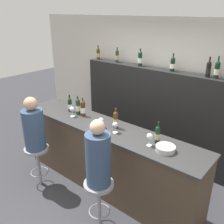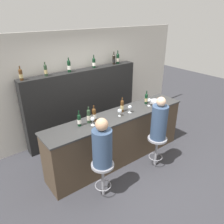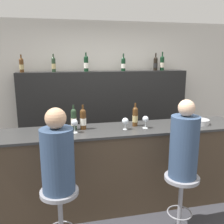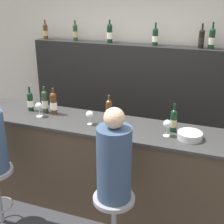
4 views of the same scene
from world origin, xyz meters
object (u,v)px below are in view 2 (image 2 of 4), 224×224
Objects in this scene: wine_bottle_counter_1 at (89,116)px; wine_bottle_backbar_5 at (118,58)px; wine_bottle_backbar_3 at (94,63)px; metal_bowl at (155,102)px; bar_stool_left at (103,171)px; wine_bottle_counter_4 at (146,99)px; wine_glass_3 at (149,101)px; wine_bottle_counter_2 at (94,115)px; wine_glass_0 at (93,119)px; wine_bottle_counter_3 at (122,106)px; wine_bottle_backbar_1 at (46,70)px; wine_glass_1 at (120,111)px; bar_stool_right at (157,144)px; wine_glass_2 at (130,107)px; guest_seated_left at (102,145)px; wine_bottle_backbar_4 at (114,59)px; wine_bottle_backbar_2 at (69,66)px; wine_bottle_counter_0 at (79,120)px; guest_seated_right at (159,121)px; wine_bottle_backbar_0 at (21,74)px.

wine_bottle_backbar_5 reaches higher than wine_bottle_counter_1.
metal_bowl is (0.70, -1.41, -0.73)m from wine_bottle_backbar_3.
wine_bottle_backbar_3 reaches higher than bar_stool_left.
wine_glass_3 is at bearing -106.74° from wine_bottle_counter_4.
wine_bottle_counter_2 is at bearing 174.52° from wine_glass_3.
wine_glass_0 is at bearing -132.02° from wine_bottle_counter_2.
wine_bottle_backbar_5 is at bearing 54.58° from wine_bottle_counter_3.
wine_bottle_backbar_1 is (-0.22, 1.29, 0.63)m from wine_bottle_counter_1.
bar_stool_right is (0.50, -0.60, -0.65)m from wine_glass_1.
wine_glass_2 reaches higher than metal_bowl.
guest_seated_left reaches higher than wine_glass_1.
wine_bottle_backbar_4 is (1.81, 0.00, -0.00)m from wine_bottle_backbar_1.
wine_glass_0 is (-0.33, -1.42, -0.66)m from wine_bottle_backbar_2.
wine_bottle_counter_1 is 0.99× the size of wine_bottle_backbar_2.
wine_bottle_counter_0 is at bearing 147.20° from wine_glass_0.
wine_bottle_backbar_4 is 2.06× the size of wine_glass_1.
wine_bottle_counter_3 is 1.04× the size of wine_bottle_backbar_1.
bar_stool_left is at bearing -160.41° from wine_glass_3.
wine_bottle_backbar_4 is at bearing 39.03° from wine_bottle_counter_1.
wine_bottle_counter_3 is at bearing -0.00° from wine_bottle_counter_2.
wine_bottle_backbar_1 is 0.43× the size of bar_stool_left.
wine_bottle_backbar_2 is 0.95× the size of wine_bottle_backbar_5.
wine_bottle_counter_1 is 1.31× the size of metal_bowl.
wine_bottle_counter_1 is 2.15m from wine_bottle_backbar_4.
wine_bottle_backbar_5 is at bearing 0.00° from wine_bottle_backbar_1.
wine_glass_1 is (-1.09, -1.42, -0.67)m from wine_bottle_backbar_5.
wine_bottle_backbar_5 is at bearing 73.58° from bar_stool_right.
wine_bottle_backbar_4 is (0.61, 0.00, 0.00)m from wine_bottle_backbar_3.
wine_bottle_counter_3 is 0.96× the size of wine_bottle_backbar_2.
wine_bottle_counter_1 is at bearing 147.14° from guest_seated_right.
wine_bottle_counter_4 is 0.35× the size of guest_seated_right.
wine_bottle_backbar_5 reaches higher than wine_bottle_backbar_4.
wine_bottle_backbar_5 reaches higher than wine_bottle_backbar_0.
wine_bottle_counter_3 is 0.81m from wine_glass_0.
wine_bottle_backbar_5 is (1.72, 1.29, 0.64)m from wine_bottle_counter_1.
wine_bottle_backbar_1 is at bearing 143.58° from metal_bowl.
wine_bottle_backbar_0 is 0.91× the size of wine_bottle_backbar_4.
wine_bottle_backbar_3 is at bearing 116.56° from metal_bowl.
wine_glass_1 is at bearing -59.14° from wine_bottle_backbar_1.
wine_bottle_backbar_3 reaches higher than wine_glass_2.
wine_bottle_counter_4 is 1.87m from guest_seated_left.
wine_bottle_backbar_1 is at bearing 180.00° from wine_bottle_backbar_3.
bar_stool_left is at bearing -162.18° from metal_bowl.
wine_bottle_counter_3 is 0.16m from wine_glass_2.
wine_glass_2 is 0.65m from guest_seated_right.
wine_glass_0 is 1.69m from metal_bowl.
wine_bottle_backbar_1 is 1.78m from wine_glass_1.
bar_stool_right is at bearing -66.01° from wine_bottle_counter_3.
wine_bottle_counter_1 is at bearing -60.62° from wine_bottle_backbar_0.
bar_stool_right is (0.23, -0.60, -0.66)m from wine_glass_2.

